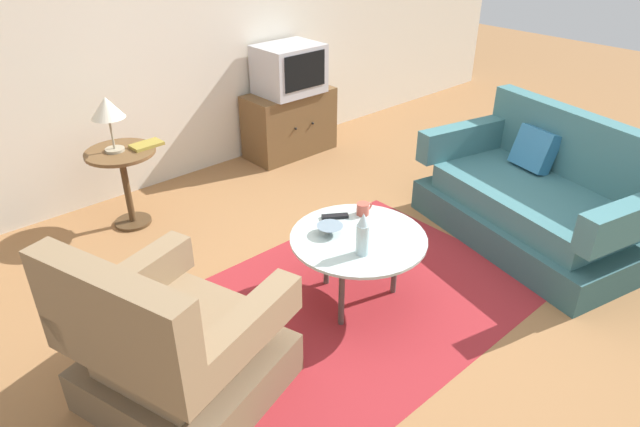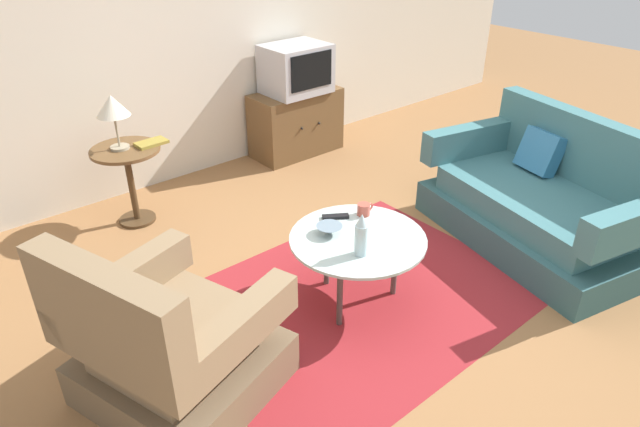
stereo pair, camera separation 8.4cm
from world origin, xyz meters
name	(u,v)px [view 1 (the left image)]	position (x,y,z in m)	size (l,w,h in m)	color
ground_plane	(384,300)	(0.00, 0.00, 0.00)	(16.00, 16.00, 0.00)	olive
back_wall	(161,21)	(0.00, 2.53, 1.35)	(9.00, 0.12, 2.70)	beige
area_rug	(356,299)	(-0.12, 0.13, 0.00)	(2.14, 1.64, 0.00)	maroon
armchair	(175,350)	(-1.35, 0.16, 0.31)	(1.05, 1.07, 0.95)	brown
couch	(538,201)	(1.40, -0.21, 0.30)	(1.25, 1.77, 0.90)	#325C60
coffee_table	(358,242)	(-0.12, 0.13, 0.43)	(0.82, 0.82, 0.46)	#B2C6C1
side_table	(124,172)	(-0.74, 1.97, 0.44)	(0.51, 0.51, 0.61)	brown
tv_stand	(290,123)	(1.05, 2.22, 0.31)	(0.87, 0.45, 0.62)	brown
television	(289,69)	(1.05, 2.21, 0.84)	(0.58, 0.46, 0.44)	#B7B7BC
table_lamp	(107,110)	(-0.77, 1.99, 0.93)	(0.24, 0.24, 0.40)	#9E937A
vase	(363,235)	(-0.23, -0.01, 0.59)	(0.08, 0.08, 0.26)	silver
mug	(363,209)	(0.10, 0.30, 0.50)	(0.12, 0.08, 0.08)	#B74C3D
bowl	(330,230)	(-0.22, 0.27, 0.49)	(0.16, 0.16, 0.06)	slate
tv_remote_dark	(335,216)	(-0.07, 0.39, 0.47)	(0.16, 0.13, 0.02)	black
book	(147,145)	(-0.56, 1.91, 0.62)	(0.23, 0.14, 0.02)	olive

